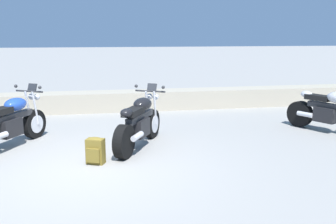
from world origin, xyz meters
The scene contains 6 objects.
ground_plane centered at (0.00, 0.00, 0.00)m, with size 120.00×120.00×0.00m, color gray.
stone_wall centered at (0.00, 4.80, 0.28)m, with size 36.00×0.80×0.55m, color #A89E89.
motorcycle_blue_near_left centered at (-1.50, 1.48, 0.49)m, with size 1.19×1.88×1.18m.
motorcycle_black_centre centered at (1.00, 1.04, 0.49)m, with size 1.17×1.89×1.18m.
motorcycle_silver_far_right centered at (5.33, 1.34, 0.49)m, with size 1.14×1.91×1.18m.
rider_backpack centered at (0.14, 0.19, 0.24)m, with size 0.35×0.33×0.47m.
Camera 1 is at (0.27, -6.08, 2.20)m, focal length 39.86 mm.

